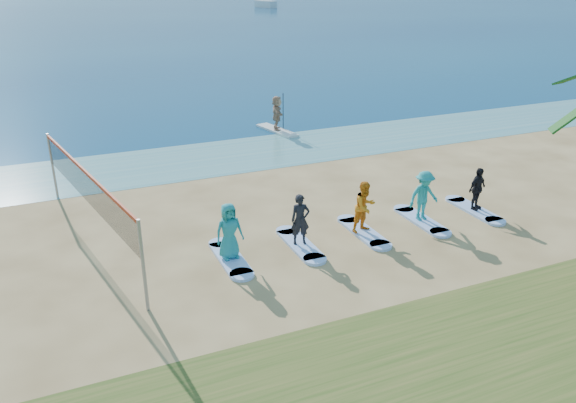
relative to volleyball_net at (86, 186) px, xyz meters
name	(u,v)px	position (x,y,z in m)	size (l,w,h in m)	color
ground	(352,252)	(7.13, -3.72, -1.90)	(600.00, 600.00, 0.00)	tan
shallow_water	(240,154)	(7.13, 6.78, -1.90)	(600.00, 600.00, 0.00)	teal
ocean	(62,0)	(7.13, 156.28, -1.90)	(600.00, 600.00, 0.00)	navy
volleyball_net	(86,186)	(0.00, 0.00, 0.00)	(1.82, 8.92, 2.50)	gray
paddleboard	(277,130)	(10.21, 9.78, -1.84)	(0.70, 3.00, 0.12)	silver
paddleboarder	(277,113)	(10.21, 9.78, -0.90)	(1.63, 0.52, 1.76)	tan
boat_offshore_b	(266,8)	(46.46, 104.57, -1.90)	(2.00, 5.29, 1.47)	silver
surfboard_0	(230,258)	(3.58, -2.72, -1.86)	(0.70, 2.20, 0.09)	#A4C4FF
student_0	(229,231)	(3.58, -2.72, -0.97)	(0.83, 0.54, 1.70)	teal
surfboard_1	(300,244)	(5.84, -2.72, -1.86)	(0.70, 2.20, 0.09)	#A4C4FF
student_1	(300,220)	(5.84, -2.72, -1.01)	(0.58, 0.38, 1.60)	black
surfboard_2	(363,232)	(8.10, -2.72, -1.86)	(0.70, 2.20, 0.09)	#A4C4FF
student_2	(365,207)	(8.10, -2.72, -0.97)	(0.82, 0.64, 1.69)	orange
surfboard_3	(421,220)	(10.37, -2.72, -1.86)	(0.70, 2.20, 0.09)	#A4C4FF
student_3	(424,196)	(10.37, -2.72, -0.95)	(1.11, 0.64, 1.72)	teal
surfboard_4	(474,210)	(12.63, -2.72, -1.86)	(0.70, 2.20, 0.09)	#A4C4FF
student_4	(477,189)	(12.63, -2.72, -1.05)	(0.89, 0.37, 1.52)	black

